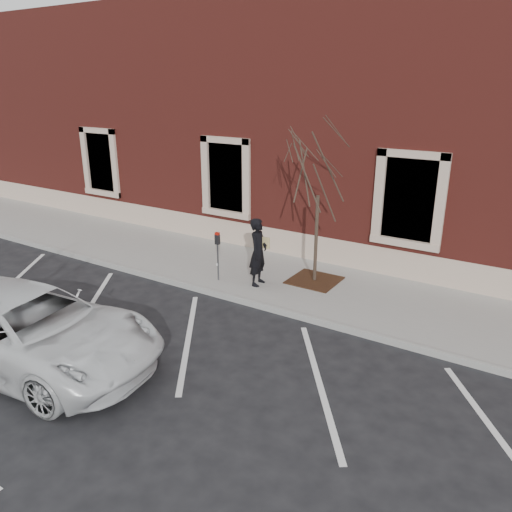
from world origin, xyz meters
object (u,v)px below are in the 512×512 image
Objects in this scene: parking_meter at (218,247)px; white_truck at (29,329)px; sapling at (319,171)px; man at (258,252)px.

parking_meter is 5.35m from white_truck.
sapling reaches higher than white_truck.
man is at bearing -24.95° from white_truck.
man is at bearing 26.02° from parking_meter.
man is 5.93m from white_truck.
sapling is (1.19, 1.04, 2.14)m from man.
parking_meter is (-1.09, -0.35, 0.04)m from man.
white_truck is (-0.71, -5.29, -0.34)m from parking_meter.
man is 1.34× the size of parking_meter.
parking_meter is at bearing -14.86° from white_truck.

